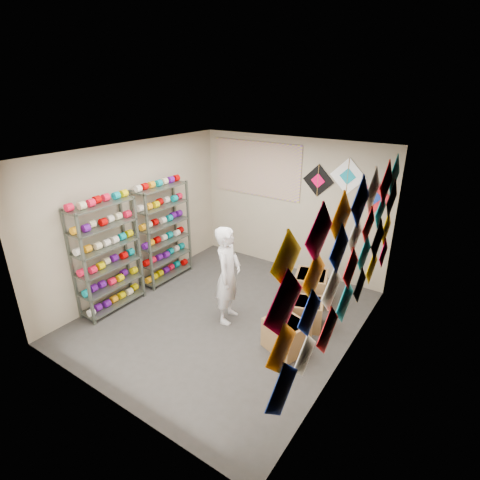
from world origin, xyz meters
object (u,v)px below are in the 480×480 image
Objects in this scene: shopkeeper at (228,275)px; carton_b at (304,313)px; shelf_rack_back at (163,233)px; carton_a at (286,335)px; carton_c at (311,287)px; shelf_rack_front at (107,257)px.

shopkeeper is 2.92× the size of carton_b.
shelf_rack_back is 3.16m from carton_a.
carton_c is at bearing 87.41° from carton_b.
shelf_rack_front is at bearing -159.78° from carton_c.
shelf_rack_front is 1.00× the size of shelf_rack_back.
shelf_rack_back is (0.00, 1.30, 0.00)m from shelf_rack_front.
shelf_rack_back is 1.93m from shopkeeper.
carton_c is (2.75, 0.81, -0.69)m from shelf_rack_back.
carton_c is at bearing -49.26° from shopkeeper.
carton_b is at bearing 110.37° from carton_a.
carton_c is (2.75, 2.11, -0.69)m from shelf_rack_front.
carton_c reaches higher than carton_a.
carton_c is at bearing 37.47° from shelf_rack_front.
carton_b is 0.80m from carton_c.
carton_b is (2.99, 0.04, -0.72)m from shelf_rack_back.
shelf_rack_back is at bearing 179.11° from carton_c.
carton_a is (1.14, -0.16, -0.57)m from shopkeeper.
shopkeeper is 1.65m from carton_c.
shelf_rack_front is 1.17× the size of shopkeeper.
carton_a is 0.95× the size of carton_c.
shelf_rack_front is 3.43× the size of carton_b.
shelf_rack_front is 3.19× the size of carton_c.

